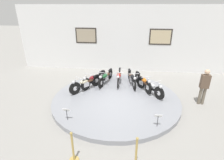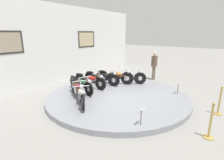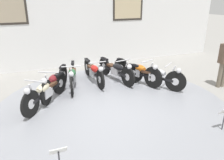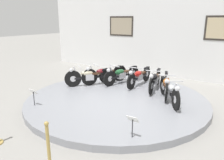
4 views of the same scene
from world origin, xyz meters
name	(u,v)px [view 1 (image 1 of 4)]	position (x,y,z in m)	size (l,w,h in m)	color
ground_plane	(116,100)	(0.00, 0.00, 0.00)	(60.00, 60.00, 0.00)	gray
display_platform	(116,99)	(0.00, 0.00, 0.09)	(5.89, 5.89, 0.18)	gray
back_wall	(122,39)	(0.00, 4.31, 2.12)	(14.00, 0.22, 4.23)	white
motorcycle_cream	(85,83)	(-1.60, 0.53, 0.57)	(1.26, 1.60, 0.79)	black
motorcycle_maroon	(94,79)	(-1.29, 1.09, 0.57)	(0.98, 1.80, 0.80)	black
motorcycle_green	(106,77)	(-0.72, 1.48, 0.55)	(0.62, 1.92, 0.78)	black
motorcycle_red	(119,77)	(0.00, 1.61, 0.56)	(0.54, 1.96, 0.78)	black
motorcycle_black	(132,78)	(0.72, 1.48, 0.56)	(0.59, 1.95, 0.79)	black
motorcycle_orange	(143,81)	(1.28, 1.09, 0.58)	(0.78, 1.90, 0.80)	black
motorcycle_silver	(150,87)	(1.60, 0.53, 0.56)	(1.19, 1.63, 0.79)	black
info_placard_front_left	(66,111)	(-1.66, -1.99, 0.55)	(0.26, 0.11, 0.51)	#333338
info_placard_front_centre	(158,118)	(1.66, -1.99, 0.55)	(0.26, 0.11, 0.51)	#333338
visitor_standing	(204,85)	(3.88, 0.13, 0.95)	(0.36, 0.22, 1.68)	#6B6051
stanchion_post_left_of_entry	(73,151)	(-0.89, -3.62, 0.34)	(0.28, 0.28, 1.02)	tan
stanchion_post_right_of_entry	(136,157)	(0.89, -3.62, 0.34)	(0.28, 0.28, 1.02)	tan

